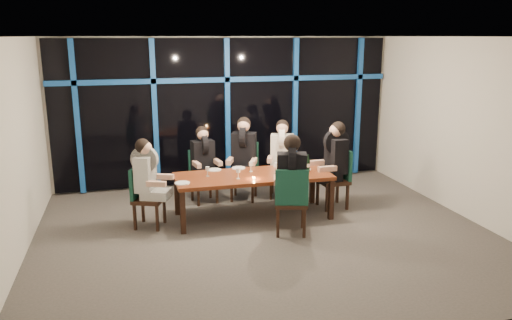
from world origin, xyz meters
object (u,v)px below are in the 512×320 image
Objects in this scene: chair_far_mid at (244,167)px; chair_end_right at (338,175)px; diner_end_left at (147,170)px; chair_far_left at (202,173)px; diner_near_mid at (292,169)px; dining_table at (253,178)px; diner_far_mid at (244,147)px; chair_end_left at (144,194)px; chair_near_mid at (291,198)px; water_pitcher at (295,170)px; diner_far_left at (203,154)px; wine_bottle at (308,165)px; diner_far_right at (282,148)px; diner_end_right at (334,152)px; chair_far_right at (282,167)px.

chair_far_mid is 1.00× the size of chair_end_right.
chair_far_mid is 1.10× the size of diner_end_left.
diner_near_mid is at bearing -70.58° from chair_far_left.
diner_near_mid is at bearing -64.75° from dining_table.
diner_far_mid is 2.05m from diner_end_left.
diner_far_mid is (0.76, -0.10, 0.47)m from chair_far_left.
diner_near_mid reaches higher than diner_end_left.
dining_table is 2.69× the size of diner_end_left.
chair_near_mid is (2.17, -0.95, 0.05)m from chair_end_left.
diner_far_mid is 1.36m from water_pitcher.
chair_end_right is 3.34m from diner_end_left.
diner_near_mid is at bearing -90.00° from chair_near_mid.
diner_far_mid is at bearing -18.05° from chair_far_left.
diner_end_left is 2.40m from water_pitcher.
diner_end_left is at bearing -146.72° from diner_far_left.
diner_far_left reaches higher than chair_far_mid.
chair_far_left is at bearing 143.57° from water_pitcher.
chair_near_mid is at bearing -123.99° from wine_bottle.
chair_end_right is 1.61m from chair_near_mid.
chair_end_right is 1.19m from diner_far_right.
diner_end_right is (1.40, -0.94, 0.42)m from chair_far_mid.
diner_far_mid is (-1.53, 0.85, 0.42)m from chair_end_right.
chair_near_mid is 1.09× the size of diner_far_right.
dining_table is 0.99m from diner_near_mid.
diner_end_right reaches higher than chair_far_mid.
chair_far_right is 1.03× the size of diner_far_right.
water_pitcher is (2.46, -0.27, 0.30)m from chair_end_left.
chair_near_mid is 2.31m from diner_end_left.
wine_bottle is at bearing -61.97° from chair_far_right.
dining_table is at bearing -67.37° from chair_far_left.
diner_far_mid is (-0.76, -0.03, 0.45)m from chair_far_right.
chair_far_right is 0.98× the size of diner_end_right.
chair_far_mid is 1.01× the size of diner_near_mid.
wine_bottle is (0.60, 0.89, 0.26)m from chair_near_mid.
dining_table is at bearing -65.86° from diner_far_left.
dining_table is 1.55m from diner_end_right.
chair_end_right is at bearing 90.00° from diner_end_right.
diner_end_right is at bearing -32.26° from chair_far_right.
diner_end_left is 0.93× the size of diner_end_right.
chair_near_mid is at bearing -59.82° from chair_far_mid.
water_pitcher is (0.66, -0.25, 0.17)m from dining_table.
wine_bottle reaches higher than dining_table.
dining_table is 2.44× the size of chair_end_right.
diner_near_mid is at bearing -82.73° from chair_far_right.
water_pitcher is at bearing -73.92° from chair_end_left.
diner_near_mid reaches higher than chair_end_left.
chair_end_left is 3.40m from chair_end_right.
diner_far_mid is (1.88, 0.94, 0.46)m from chair_end_left.
chair_end_right is 2.46m from diner_far_left.
diner_end_left is 3.24m from diner_end_right.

